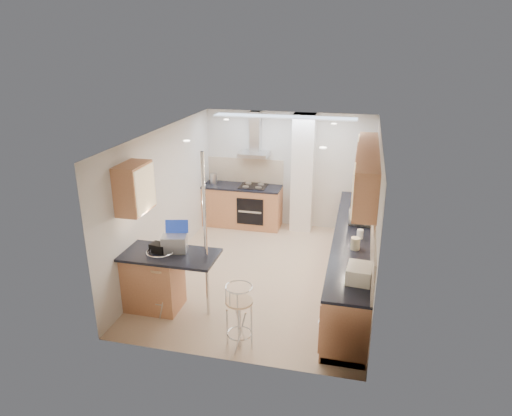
% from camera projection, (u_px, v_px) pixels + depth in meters
% --- Properties ---
extents(ground, '(4.80, 4.80, 0.00)m').
position_uv_depth(ground, '(264.00, 273.00, 8.09)').
color(ground, beige).
rests_on(ground, ground).
extents(room_shell, '(3.64, 4.84, 2.51)m').
position_uv_depth(room_shell, '(287.00, 185.00, 7.83)').
color(room_shell, silver).
rests_on(room_shell, ground).
extents(right_counter, '(0.63, 4.40, 0.92)m').
position_uv_depth(right_counter, '(352.00, 258.00, 7.60)').
color(right_counter, '#B87349').
rests_on(right_counter, ground).
extents(back_counter, '(1.70, 0.63, 0.92)m').
position_uv_depth(back_counter, '(242.00, 206.00, 10.05)').
color(back_counter, '#B87349').
rests_on(back_counter, ground).
extents(peninsula, '(1.47, 0.72, 0.94)m').
position_uv_depth(peninsula, '(170.00, 282.00, 6.84)').
color(peninsula, '#B87349').
rests_on(peninsula, ground).
extents(microwave, '(0.44, 0.60, 0.31)m').
position_uv_depth(microwave, '(362.00, 213.00, 7.87)').
color(microwave, white).
rests_on(microwave, right_counter).
extents(laptop, '(0.41, 0.35, 0.25)m').
position_uv_depth(laptop, '(175.00, 243.00, 6.73)').
color(laptop, '#979A9E').
rests_on(laptop, peninsula).
extents(bag, '(0.27, 0.21, 0.13)m').
position_uv_depth(bag, '(159.00, 248.00, 6.72)').
color(bag, black).
rests_on(bag, peninsula).
extents(bar_stool_near, '(0.53, 0.53, 1.03)m').
position_uv_depth(bar_stool_near, '(162.00, 282.00, 6.76)').
color(bar_stool_near, tan).
rests_on(bar_stool_near, ground).
extents(bar_stool_end, '(0.51, 0.51, 0.93)m').
position_uv_depth(bar_stool_end, '(239.00, 317.00, 5.98)').
color(bar_stool_end, tan).
rests_on(bar_stool_end, ground).
extents(jar_a, '(0.16, 0.16, 0.19)m').
position_uv_depth(jar_a, '(355.00, 209.00, 8.23)').
color(jar_a, white).
rests_on(jar_a, right_counter).
extents(jar_b, '(0.14, 0.14, 0.17)m').
position_uv_depth(jar_b, '(363.00, 203.00, 8.57)').
color(jar_b, white).
rests_on(jar_b, right_counter).
extents(jar_c, '(0.17, 0.17, 0.19)m').
position_uv_depth(jar_c, '(355.00, 244.00, 6.84)').
color(jar_c, beige).
rests_on(jar_c, right_counter).
extents(jar_d, '(0.13, 0.13, 0.15)m').
position_uv_depth(jar_d, '(360.00, 234.00, 7.23)').
color(jar_d, white).
rests_on(jar_d, right_counter).
extents(bread_bin, '(0.34, 0.42, 0.21)m').
position_uv_depth(bread_bin, '(359.00, 273.00, 5.94)').
color(bread_bin, white).
rests_on(bread_bin, right_counter).
extents(kettle, '(0.16, 0.16, 0.23)m').
position_uv_depth(kettle, '(214.00, 179.00, 10.00)').
color(kettle, silver).
rests_on(kettle, back_counter).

